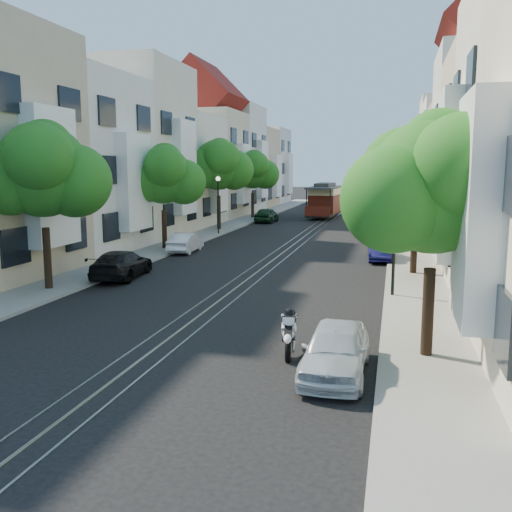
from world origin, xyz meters
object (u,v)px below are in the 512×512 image
Objects in this scene: parked_car_e_near at (336,350)px; parked_car_w_far at (267,215)px; lamp_east at (395,224)px; parked_car_w_near at (121,264)px; lamp_west at (218,196)px; tree_e_d at (409,168)px; tree_e_c at (412,173)px; parked_car_e_far at (384,231)px; tree_e_b at (419,172)px; parked_car_w_mid at (186,242)px; tree_w_c at (219,166)px; tree_w_b at (164,177)px; tree_w_a at (44,173)px; sportbike_rider at (289,330)px; tree_e_a at (436,189)px; cable_car at (325,199)px; tree_w_d at (253,171)px; parked_car_e_mid at (380,249)px.

parked_car_w_far is at bearing 105.61° from parked_car_e_near.
lamp_east is 0.96× the size of parked_car_w_near.
lamp_west is 1.12× the size of parked_car_e_near.
lamp_east is (-0.96, -26.98, -2.02)m from tree_e_d.
tree_e_c is 5.13m from parked_car_e_far.
parked_car_w_mid is (-12.86, 4.34, -4.16)m from tree_e_b.
tree_e_d is 1.65× the size of lamp_east.
lamp_west is at bearing 171.51° from tree_e_c.
lamp_east and lamp_west have the same top height.
lamp_east reaches higher than parked_car_w_far.
parked_car_e_near is at bearing -67.75° from tree_w_c.
tree_w_b is 9.69m from parked_car_w_near.
parked_car_e_far is at bearing 58.41° from tree_w_a.
sportbike_rider is at bearing -26.89° from tree_w_a.
parked_car_w_mid is at bearing 128.21° from tree_e_a.
sportbike_rider is 0.45× the size of parked_car_e_far.
parked_car_e_near is (-2.24, -35.73, -4.24)m from tree_e_d.
lamp_east is 1.12× the size of parked_car_e_near.
tree_w_c is 15.63m from cable_car.
lamp_west is 1.01× the size of parked_car_e_far.
tree_w_c reaches higher than parked_car_w_far.
tree_e_d reaches higher than tree_w_d.
tree_e_b is 30.60m from tree_w_d.
parked_car_e_near is at bearing -93.59° from tree_e_d.
tree_w_a is 17.38m from parked_car_e_mid.
parked_car_e_near is 17.81m from parked_car_e_mid.
parked_car_w_near is at bearing 137.44° from parked_car_e_near.
tree_w_c is at bearing 90.00° from tree_w_b.
parked_car_w_near is at bearing -116.66° from parked_car_e_far.
tree_e_c reaches higher than parked_car_e_near.
parked_car_e_mid is (-1.66, -6.93, -4.00)m from tree_e_c.
sportbike_rider is 42.47m from cable_car.
tree_e_a reaches higher than cable_car.
tree_w_b is at bearing -90.00° from tree_w_c.
parked_car_w_far reaches higher than parked_car_e_mid.
parked_car_w_near is (-12.86, -14.79, -3.97)m from tree_e_c.
cable_car is at bearing 134.94° from tree_e_d.
tree_e_b is at bearing -43.85° from lamp_west.
tree_w_d is at bearing 139.75° from parked_car_e_far.
tree_e_c is 16.10m from lamp_east.
parked_car_e_far is at bearing 86.42° from parked_car_e_mid.
parked_car_w_mid is (1.54, -0.66, -3.82)m from tree_w_b.
tree_w_d reaches higher than parked_car_w_mid.
tree_w_d is at bearing 107.16° from parked_car_e_near.
tree_e_c reaches higher than parked_car_w_mid.
sportbike_rider is at bearing 137.89° from parked_car_e_near.
tree_e_a is at bearing 111.06° from parked_car_w_far.
tree_e_c is 17.89m from parked_car_w_far.
lamp_east is at bearing -67.20° from tree_w_d.
tree_e_a reaches higher than parked_car_w_far.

